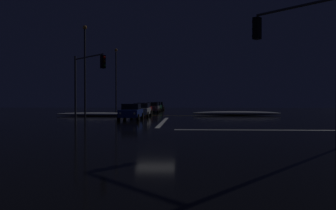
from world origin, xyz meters
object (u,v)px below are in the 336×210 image
sedan_red (144,108)px  sedan_gray (153,107)px  sedan_green (156,107)px  traffic_signal_nw (87,74)px  traffic_signal_se (300,45)px  sedan_black (159,106)px  streetlamp_left_far (116,76)px  streetlamp_left_near (85,65)px  sedan_silver (141,110)px  sedan_blue (131,112)px

sedan_red → sedan_gray: size_ratio=1.00×
sedan_green → traffic_signal_nw: (-3.52, -27.71, 3.33)m
sedan_green → traffic_signal_se: bearing=-76.5°
sedan_black → streetlamp_left_far: 13.84m
traffic_signal_nw → streetlamp_left_near: (-2.20, 6.70, 1.51)m
sedan_silver → sedan_red: bearing=94.5°
traffic_signal_se → sedan_red: bearing=109.6°
sedan_red → streetlamp_left_far: (-5.17, 6.87, 4.84)m
sedan_red → traffic_signal_se: bearing=-70.4°
sedan_black → streetlamp_left_near: bearing=-101.7°
sedan_gray → sedan_black: (-0.04, 11.96, 0.00)m
traffic_signal_se → streetlamp_left_near: (-15.59, 20.09, 1.31)m
sedan_blue → sedan_black: same height
sedan_green → sedan_black: size_ratio=1.00×
sedan_green → traffic_signal_se: 42.43m
sedan_black → streetlamp_left_far: (-5.72, -11.64, 4.84)m
sedan_red → traffic_signal_se: (10.43, -29.23, 3.53)m
sedan_red → sedan_black: bearing=88.3°
sedan_gray → sedan_red: bearing=-95.2°
traffic_signal_nw → streetlamp_left_near: streetlamp_left_near is taller
sedan_blue → traffic_signal_se: traffic_signal_se is taller
sedan_red → sedan_green: 11.89m
sedan_black → traffic_signal_se: bearing=-78.3°
sedan_gray → traffic_signal_nw: (-3.57, -22.38, 3.33)m
sedan_red → streetlamp_left_near: (-5.17, -9.13, 4.84)m
sedan_green → traffic_signal_nw: bearing=-97.2°
sedan_red → traffic_signal_se: size_ratio=0.69×
sedan_blue → sedan_gray: size_ratio=1.00×
streetlamp_left_near → traffic_signal_se: bearing=-52.2°
sedan_black → traffic_signal_se: (9.88, -47.73, 3.53)m
sedan_green → sedan_gray: bearing=-89.5°
sedan_green → sedan_black: 6.62m
sedan_gray → traffic_signal_se: size_ratio=0.69×
sedan_black → traffic_signal_nw: 34.68m
sedan_blue → streetlamp_left_near: bearing=151.6°
traffic_signal_se → sedan_gray: bearing=105.4°
sedan_red → traffic_signal_se: traffic_signal_se is taller
streetlamp_left_far → streetlamp_left_near: bearing=-90.0°
sedan_blue → sedan_silver: same height
streetlamp_left_far → sedan_black: bearing=63.8°
sedan_black → traffic_signal_nw: bearing=-95.9°
traffic_signal_nw → streetlamp_left_far: 22.85m
traffic_signal_nw → streetlamp_left_far: size_ratio=0.60×
sedan_gray → streetlamp_left_far: 7.53m
traffic_signal_se → streetlamp_left_far: size_ratio=0.64×
traffic_signal_nw → streetlamp_left_far: streetlamp_left_far is taller
traffic_signal_se → sedan_blue: bearing=120.7°
sedan_green → sedan_red: bearing=-92.7°
sedan_red → streetlamp_left_near: size_ratio=0.44×
sedan_blue → streetlamp_left_near: 7.83m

